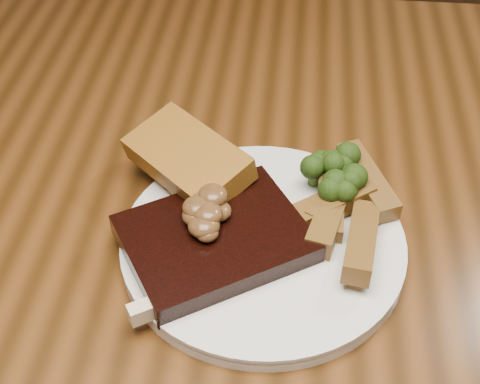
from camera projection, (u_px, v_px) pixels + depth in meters
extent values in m
cube|color=#4D2A0F|center=(240.00, 225.00, 0.67)|extent=(1.60, 0.90, 0.04)
cube|color=black|center=(206.00, 97.00, 1.37)|extent=(0.47, 0.47, 0.04)
cylinder|color=black|center=(269.00, 126.00, 1.65)|extent=(0.04, 0.04, 0.39)
cylinder|color=black|center=(138.00, 135.00, 1.63)|extent=(0.04, 0.04, 0.39)
cylinder|color=black|center=(291.00, 220.00, 1.42)|extent=(0.04, 0.04, 0.39)
cylinder|color=black|center=(137.00, 232.00, 1.39)|extent=(0.04, 0.04, 0.39)
cube|color=black|center=(209.00, 45.00, 1.08)|extent=(0.40, 0.11, 0.42)
cylinder|color=silver|center=(263.00, 244.00, 0.61)|extent=(0.26, 0.26, 0.01)
cube|color=black|center=(215.00, 240.00, 0.59)|extent=(0.20, 0.18, 0.02)
cube|color=beige|center=(207.00, 290.00, 0.56)|extent=(0.12, 0.08, 0.02)
cube|color=#935F1A|center=(189.00, 174.00, 0.65)|extent=(0.14, 0.13, 0.03)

